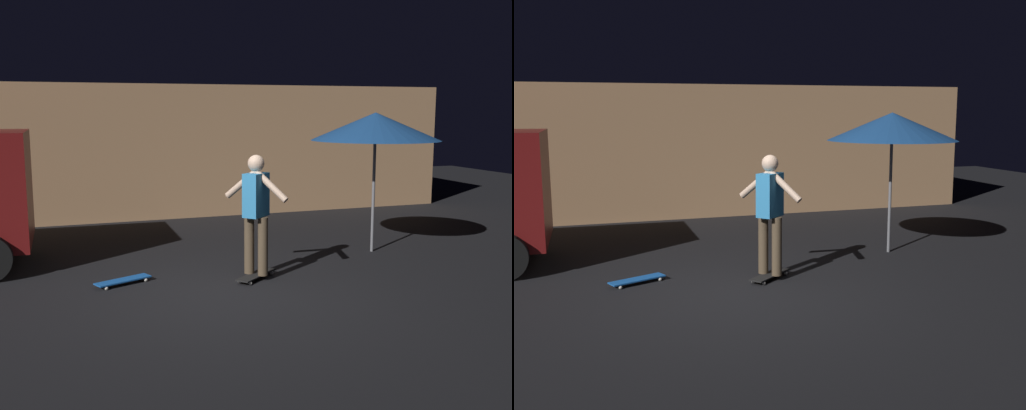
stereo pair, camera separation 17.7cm
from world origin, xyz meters
TOP-DOWN VIEW (x-y plane):
  - ground_plane at (0.00, 0.00)m, footprint 28.00×28.00m
  - low_building at (0.86, 7.64)m, footprint 12.30×4.22m
  - patio_umbrella at (2.97, 1.46)m, footprint 2.10×2.10m
  - skateboard_ridden at (0.59, 0.52)m, footprint 0.72×0.66m
  - skateboard_spare at (-1.20, 0.86)m, footprint 0.80×0.49m
  - skater at (0.59, 0.52)m, footprint 0.71×0.80m

SIDE VIEW (x-z plane):
  - ground_plane at x=0.00m, z-range 0.00..0.00m
  - skateboard_ridden at x=0.59m, z-range 0.02..0.09m
  - skateboard_spare at x=-1.20m, z-range 0.02..0.09m
  - skater at x=0.59m, z-range 0.20..1.87m
  - low_building at x=0.86m, z-range 0.00..2.88m
  - patio_umbrella at x=2.97m, z-range 0.92..3.22m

